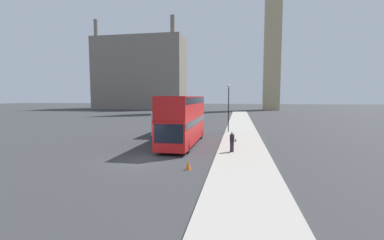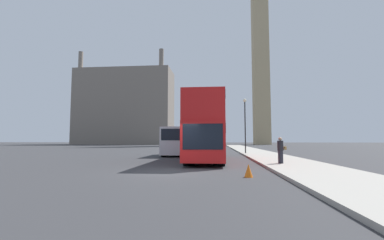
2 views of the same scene
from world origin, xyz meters
name	(u,v)px [view 1 (image 1 of 2)]	position (x,y,z in m)	size (l,w,h in m)	color
ground_plane	(142,161)	(0.00, 0.00, 0.00)	(300.00, 300.00, 0.00)	#333335
sidewalk_strip	(244,164)	(7.00, 0.00, 0.07)	(3.99, 120.00, 0.15)	#9E998E
building_block_distant	(140,74)	(-29.86, 75.25, 13.12)	(33.22, 12.88, 31.91)	slate
red_double_decker_bus	(183,118)	(1.55, 6.60, 2.51)	(2.56, 10.44, 4.53)	red
white_van	(167,122)	(-1.73, 12.65, 1.47)	(2.08, 5.79, 2.76)	silver
pedestrian	(232,142)	(6.16, 3.38, 0.94)	(0.51, 0.35, 1.58)	#23232D
street_lamp	(229,101)	(5.40, 15.27, 3.99)	(0.36, 0.36, 5.87)	black
parked_sedan	(191,117)	(-2.34, 31.68, 0.66)	(1.83, 4.52, 1.43)	black
traffic_cone	(188,165)	(3.62, -1.60, 0.28)	(0.36, 0.36, 0.55)	orange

